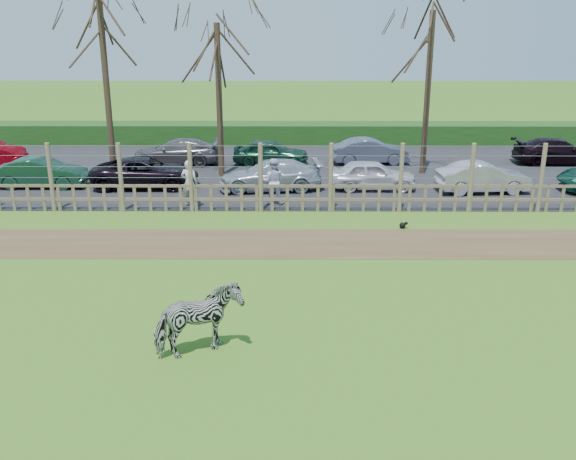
{
  "coord_description": "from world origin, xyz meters",
  "views": [
    {
      "loc": [
        1.08,
        -14.27,
        6.62
      ],
      "look_at": [
        1.0,
        2.5,
        1.1
      ],
      "focal_mm": 40.0,
      "sensor_mm": 36.0,
      "label": 1
    }
  ],
  "objects_px": {
    "tree_mid": "(218,63)",
    "car_13": "(558,151)",
    "car_5": "(483,177)",
    "car_11": "(370,151)",
    "tree_right": "(430,53)",
    "crow": "(403,225)",
    "visitor_a": "(189,183)",
    "car_3": "(270,175)",
    "visitor_b": "(273,181)",
    "car_10": "(271,152)",
    "car_2": "(145,173)",
    "car_1": "(42,173)",
    "tree_left": "(103,46)",
    "car_4": "(372,175)",
    "zebra": "(198,321)",
    "car_9": "(177,152)"
  },
  "relations": [
    {
      "from": "tree_left",
      "to": "car_13",
      "type": "bearing_deg",
      "value": 9.66
    },
    {
      "from": "car_1",
      "to": "car_2",
      "type": "xyz_separation_m",
      "value": [
        4.26,
        -0.01,
        0.0
      ]
    },
    {
      "from": "car_4",
      "to": "car_11",
      "type": "xyz_separation_m",
      "value": [
        0.48,
        4.88,
        0.0
      ]
    },
    {
      "from": "car_3",
      "to": "car_5",
      "type": "relative_size",
      "value": 1.14
    },
    {
      "from": "tree_right",
      "to": "crow",
      "type": "xyz_separation_m",
      "value": [
        -2.19,
        -7.96,
        -5.13
      ]
    },
    {
      "from": "tree_left",
      "to": "car_4",
      "type": "xyz_separation_m",
      "value": [
        10.88,
        -1.43,
        -4.98
      ]
    },
    {
      "from": "car_1",
      "to": "crow",
      "type": "bearing_deg",
      "value": -111.12
    },
    {
      "from": "tree_mid",
      "to": "zebra",
      "type": "bearing_deg",
      "value": -85.75
    },
    {
      "from": "tree_right",
      "to": "car_11",
      "type": "height_order",
      "value": "tree_right"
    },
    {
      "from": "zebra",
      "to": "crow",
      "type": "relative_size",
      "value": 6.38
    },
    {
      "from": "tree_left",
      "to": "car_1",
      "type": "xyz_separation_m",
      "value": [
        -2.67,
        -1.1,
        -4.98
      ]
    },
    {
      "from": "zebra",
      "to": "car_10",
      "type": "xyz_separation_m",
      "value": [
        0.94,
        18.11,
        -0.12
      ]
    },
    {
      "from": "visitor_a",
      "to": "car_13",
      "type": "distance_m",
      "value": 18.03
    },
    {
      "from": "tree_left",
      "to": "car_11",
      "type": "height_order",
      "value": "tree_left"
    },
    {
      "from": "tree_mid",
      "to": "car_9",
      "type": "distance_m",
      "value": 5.34
    },
    {
      "from": "car_3",
      "to": "car_1",
      "type": "bearing_deg",
      "value": -98.56
    },
    {
      "from": "tree_mid",
      "to": "car_13",
      "type": "height_order",
      "value": "tree_mid"
    },
    {
      "from": "car_2",
      "to": "car_5",
      "type": "xyz_separation_m",
      "value": [
        13.63,
        -0.76,
        0.0
      ]
    },
    {
      "from": "visitor_a",
      "to": "car_5",
      "type": "distance_m",
      "value": 11.57
    },
    {
      "from": "visitor_a",
      "to": "car_2",
      "type": "relative_size",
      "value": 0.4
    },
    {
      "from": "tree_left",
      "to": "crow",
      "type": "bearing_deg",
      "value": -29.73
    },
    {
      "from": "car_5",
      "to": "car_13",
      "type": "bearing_deg",
      "value": -48.0
    },
    {
      "from": "zebra",
      "to": "car_1",
      "type": "xyz_separation_m",
      "value": [
        -8.35,
        13.8,
        -0.12
      ]
    },
    {
      "from": "tree_left",
      "to": "car_5",
      "type": "xyz_separation_m",
      "value": [
        15.23,
        -1.87,
        -4.98
      ]
    },
    {
      "from": "tree_left",
      "to": "car_13",
      "type": "height_order",
      "value": "tree_left"
    },
    {
      "from": "car_1",
      "to": "car_13",
      "type": "distance_m",
      "value": 23.41
    },
    {
      "from": "visitor_a",
      "to": "car_11",
      "type": "height_order",
      "value": "visitor_a"
    },
    {
      "from": "car_1",
      "to": "car_3",
      "type": "distance_m",
      "value": 9.41
    },
    {
      "from": "tree_right",
      "to": "car_5",
      "type": "xyz_separation_m",
      "value": [
        1.73,
        -3.37,
        -4.6
      ]
    },
    {
      "from": "visitor_b",
      "to": "car_1",
      "type": "xyz_separation_m",
      "value": [
        -9.58,
        2.51,
        -0.26
      ]
    },
    {
      "from": "tree_mid",
      "to": "zebra",
      "type": "height_order",
      "value": "tree_mid"
    },
    {
      "from": "car_11",
      "to": "car_13",
      "type": "xyz_separation_m",
      "value": [
        8.94,
        -0.0,
        0.0
      ]
    },
    {
      "from": "visitor_a",
      "to": "car_2",
      "type": "height_order",
      "value": "visitor_a"
    },
    {
      "from": "car_10",
      "to": "car_11",
      "type": "relative_size",
      "value": 0.97
    },
    {
      "from": "car_5",
      "to": "car_10",
      "type": "distance_m",
      "value": 9.99
    },
    {
      "from": "visitor_b",
      "to": "crow",
      "type": "distance_m",
      "value": 5.29
    },
    {
      "from": "car_1",
      "to": "car_5",
      "type": "distance_m",
      "value": 17.91
    },
    {
      "from": "tree_left",
      "to": "car_3",
      "type": "bearing_deg",
      "value": -12.87
    },
    {
      "from": "visitor_a",
      "to": "car_3",
      "type": "distance_m",
      "value": 3.75
    },
    {
      "from": "car_3",
      "to": "car_13",
      "type": "bearing_deg",
      "value": 104.3
    },
    {
      "from": "car_5",
      "to": "tree_mid",
      "type": "bearing_deg",
      "value": 70.58
    },
    {
      "from": "car_2",
      "to": "car_3",
      "type": "distance_m",
      "value": 5.16
    },
    {
      "from": "car_10",
      "to": "car_13",
      "type": "xyz_separation_m",
      "value": [
        13.67,
        0.25,
        0.0
      ]
    },
    {
      "from": "tree_mid",
      "to": "car_11",
      "type": "xyz_separation_m",
      "value": [
        6.86,
        2.46,
        -4.23
      ]
    },
    {
      "from": "tree_right",
      "to": "car_13",
      "type": "height_order",
      "value": "tree_right"
    },
    {
      "from": "visitor_a",
      "to": "tree_right",
      "type": "bearing_deg",
      "value": -138.91
    },
    {
      "from": "tree_left",
      "to": "car_11",
      "type": "distance_m",
      "value": 12.88
    },
    {
      "from": "car_5",
      "to": "visitor_a",
      "type": "bearing_deg",
      "value": 95.71
    },
    {
      "from": "crow",
      "to": "car_11",
      "type": "height_order",
      "value": "car_11"
    },
    {
      "from": "tree_left",
      "to": "car_11",
      "type": "relative_size",
      "value": 2.16
    }
  ]
}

